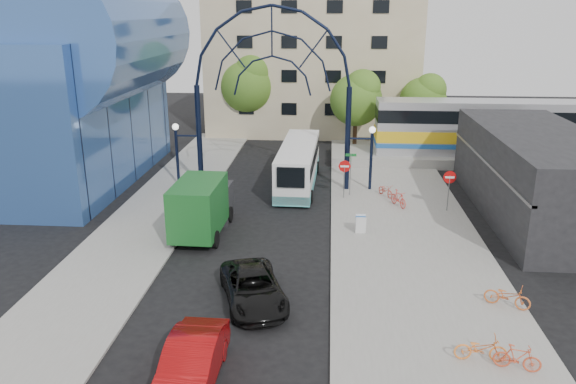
# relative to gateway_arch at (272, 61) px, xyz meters

# --- Properties ---
(ground) EXTENTS (120.00, 120.00, 0.00)m
(ground) POSITION_rel_gateway_arch_xyz_m (0.00, -14.00, -8.56)
(ground) COLOR black
(ground) RESTS_ON ground
(sidewalk_east) EXTENTS (8.00, 56.00, 0.12)m
(sidewalk_east) POSITION_rel_gateway_arch_xyz_m (8.00, -10.00, -8.50)
(sidewalk_east) COLOR gray
(sidewalk_east) RESTS_ON ground
(plaza_west) EXTENTS (5.00, 50.00, 0.12)m
(plaza_west) POSITION_rel_gateway_arch_xyz_m (-6.50, -8.00, -8.50)
(plaza_west) COLOR gray
(plaza_west) RESTS_ON ground
(gateway_arch) EXTENTS (13.64, 0.44, 12.10)m
(gateway_arch) POSITION_rel_gateway_arch_xyz_m (0.00, 0.00, 0.00)
(gateway_arch) COLOR black
(gateway_arch) RESTS_ON ground
(stop_sign) EXTENTS (0.80, 0.07, 2.50)m
(stop_sign) POSITION_rel_gateway_arch_xyz_m (4.80, -2.00, -6.56)
(stop_sign) COLOR slate
(stop_sign) RESTS_ON sidewalk_east
(do_not_enter_sign) EXTENTS (0.76, 0.07, 2.48)m
(do_not_enter_sign) POSITION_rel_gateway_arch_xyz_m (11.00, -4.00, -6.58)
(do_not_enter_sign) COLOR slate
(do_not_enter_sign) RESTS_ON sidewalk_east
(street_name_sign) EXTENTS (0.70, 0.70, 2.80)m
(street_name_sign) POSITION_rel_gateway_arch_xyz_m (5.20, -1.40, -6.43)
(street_name_sign) COLOR slate
(street_name_sign) RESTS_ON sidewalk_east
(sandwich_board) EXTENTS (0.55, 0.61, 0.99)m
(sandwich_board) POSITION_rel_gateway_arch_xyz_m (5.60, -8.02, -7.81)
(sandwich_board) COLOR white
(sandwich_board) RESTS_ON sidewalk_east
(transit_hall) EXTENTS (16.50, 18.00, 14.50)m
(transit_hall) POSITION_rel_gateway_arch_xyz_m (-15.30, 1.00, -1.86)
(transit_hall) COLOR #345A9F
(transit_hall) RESTS_ON ground
(commercial_block_east) EXTENTS (6.00, 16.00, 5.00)m
(commercial_block_east) POSITION_rel_gateway_arch_xyz_m (16.00, -4.00, -6.06)
(commercial_block_east) COLOR black
(commercial_block_east) RESTS_ON ground
(apartment_block) EXTENTS (20.00, 12.10, 14.00)m
(apartment_block) POSITION_rel_gateway_arch_xyz_m (2.00, 20.97, -1.55)
(apartment_block) COLOR tan
(apartment_block) RESTS_ON ground
(train_platform) EXTENTS (32.00, 5.00, 0.80)m
(train_platform) POSITION_rel_gateway_arch_xyz_m (20.00, 8.00, -8.16)
(train_platform) COLOR gray
(train_platform) RESTS_ON ground
(train_car) EXTENTS (25.10, 3.05, 4.20)m
(train_car) POSITION_rel_gateway_arch_xyz_m (20.00, 8.00, -5.66)
(train_car) COLOR #B7B7BC
(train_car) RESTS_ON train_platform
(tree_north_a) EXTENTS (4.48, 4.48, 7.00)m
(tree_north_a) POSITION_rel_gateway_arch_xyz_m (6.12, 11.93, -3.95)
(tree_north_a) COLOR #382314
(tree_north_a) RESTS_ON ground
(tree_north_b) EXTENTS (5.12, 5.12, 8.00)m
(tree_north_b) POSITION_rel_gateway_arch_xyz_m (-3.88, 15.93, -3.29)
(tree_north_b) COLOR #382314
(tree_north_b) RESTS_ON ground
(tree_north_c) EXTENTS (4.16, 4.16, 6.50)m
(tree_north_c) POSITION_rel_gateway_arch_xyz_m (12.12, 13.93, -4.28)
(tree_north_c) COLOR #382314
(tree_north_c) RESTS_ON ground
(city_bus) EXTENTS (2.73, 10.58, 2.88)m
(city_bus) POSITION_rel_gateway_arch_xyz_m (1.68, 0.99, -7.05)
(city_bus) COLOR white
(city_bus) RESTS_ON ground
(green_truck) EXTENTS (2.56, 6.30, 3.15)m
(green_truck) POSITION_rel_gateway_arch_xyz_m (-3.00, -8.33, -6.98)
(green_truck) COLOR black
(green_truck) RESTS_ON ground
(black_suv) EXTENTS (3.70, 5.44, 1.38)m
(black_suv) POSITION_rel_gateway_arch_xyz_m (0.77, -15.88, -7.86)
(black_suv) COLOR black
(black_suv) RESTS_ON ground
(red_sedan) EXTENTS (1.73, 4.77, 1.56)m
(red_sedan) POSITION_rel_gateway_arch_xyz_m (-0.50, -21.39, -7.77)
(red_sedan) COLOR #92090A
(red_sedan) RESTS_ON ground
(bike_near_a) EXTENTS (1.21, 1.61, 0.81)m
(bike_near_a) POSITION_rel_gateway_arch_xyz_m (7.53, -1.50, -8.03)
(bike_near_a) COLOR red
(bike_near_a) RESTS_ON sidewalk_east
(bike_near_b) EXTENTS (1.16, 1.73, 1.01)m
(bike_near_b) POSITION_rel_gateway_arch_xyz_m (8.13, -3.44, -7.93)
(bike_near_b) COLOR red
(bike_near_b) RESTS_ON sidewalk_east
(bike_far_a) EXTENTS (1.93, 1.34, 0.96)m
(bike_far_a) POSITION_rel_gateway_arch_xyz_m (11.18, -15.63, -7.96)
(bike_far_a) COLOR #D3622A
(bike_far_a) RESTS_ON sidewalk_east
(bike_far_b) EXTENTS (1.61, 0.80, 0.93)m
(bike_far_b) POSITION_rel_gateway_arch_xyz_m (10.26, -19.96, -7.97)
(bike_far_b) COLOR #D04A29
(bike_far_b) RESTS_ON sidewalk_east
(bike_far_c) EXTENTS (1.81, 0.69, 0.94)m
(bike_far_c) POSITION_rel_gateway_arch_xyz_m (9.16, -19.51, -7.96)
(bike_far_c) COLOR orange
(bike_far_c) RESTS_ON sidewalk_east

